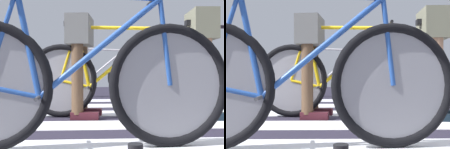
% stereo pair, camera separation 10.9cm
% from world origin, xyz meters
% --- Properties ---
extents(ground, '(18.00, 14.00, 0.02)m').
position_xyz_m(ground, '(0.00, 0.00, 0.01)').
color(ground, '#242130').
extents(crosswalk_markings, '(5.39, 5.04, 0.00)m').
position_xyz_m(crosswalk_markings, '(0.02, -0.21, 0.02)').
color(crosswalk_markings, silver).
rests_on(crosswalk_markings, ground).
extents(bicycle_1_of_4, '(1.74, 0.52, 0.93)m').
position_xyz_m(bicycle_1_of_4, '(-0.26, -1.01, 0.41)').
color(bicycle_1_of_4, black).
rests_on(bicycle_1_of_4, ground).
extents(cyclist_2_of_4, '(0.33, 0.42, 1.02)m').
position_xyz_m(cyclist_2_of_4, '(0.85, 0.11, 0.68)').
color(cyclist_2_of_4, '#A87A5B').
rests_on(cyclist_2_of_4, ground).
extents(bicycle_3_of_4, '(1.73, 0.52, 0.93)m').
position_xyz_m(bicycle_3_of_4, '(0.01, 0.22, 0.41)').
color(bicycle_3_of_4, black).
rests_on(bicycle_3_of_4, ground).
extents(cyclist_3_of_4, '(0.36, 0.43, 0.98)m').
position_xyz_m(cyclist_3_of_4, '(-0.30, 0.26, 0.65)').
color(cyclist_3_of_4, brown).
rests_on(cyclist_3_of_4, ground).
extents(bicycle_4_of_4, '(1.74, 0.52, 0.93)m').
position_xyz_m(bicycle_4_of_4, '(-0.05, 2.83, 0.41)').
color(bicycle_4_of_4, black).
rests_on(bicycle_4_of_4, ground).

